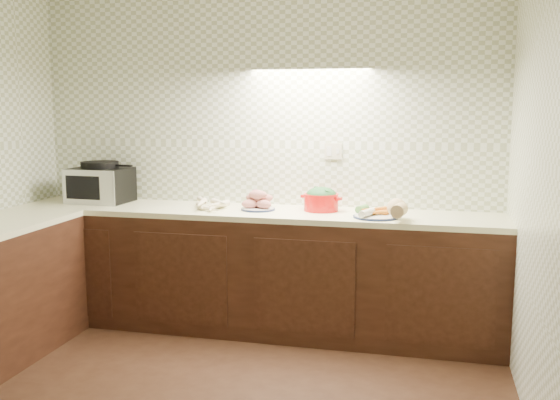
% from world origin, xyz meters
% --- Properties ---
extents(room, '(3.60, 3.60, 2.60)m').
position_xyz_m(room, '(0.00, 0.00, 1.63)').
color(room, black).
rests_on(room, ground).
extents(counter, '(3.60, 3.60, 0.90)m').
position_xyz_m(counter, '(-0.68, 0.68, 0.45)').
color(counter, black).
rests_on(counter, ground).
extents(toaster_oven, '(0.46, 0.37, 0.32)m').
position_xyz_m(toaster_oven, '(-1.27, 1.58, 1.05)').
color(toaster_oven, black).
rests_on(toaster_oven, counter).
extents(parsnip_pile, '(0.40, 0.36, 0.07)m').
position_xyz_m(parsnip_pile, '(-0.33, 1.44, 0.93)').
color(parsnip_pile, beige).
rests_on(parsnip_pile, counter).
extents(sweet_potato_plate, '(0.25, 0.25, 0.15)m').
position_xyz_m(sweet_potato_plate, '(0.04, 1.51, 0.95)').
color(sweet_potato_plate, '#141E42').
rests_on(sweet_potato_plate, counter).
extents(onion_bowl, '(0.17, 0.17, 0.14)m').
position_xyz_m(onion_bowl, '(0.01, 1.63, 0.95)').
color(onion_bowl, black).
rests_on(onion_bowl, counter).
extents(dutch_oven, '(0.32, 0.31, 0.17)m').
position_xyz_m(dutch_oven, '(0.50, 1.58, 0.98)').
color(dutch_oven, red).
rests_on(dutch_oven, counter).
extents(veg_plate, '(0.40, 0.35, 0.14)m').
position_xyz_m(veg_plate, '(0.97, 1.39, 0.95)').
color(veg_plate, '#141E42').
rests_on(veg_plate, counter).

